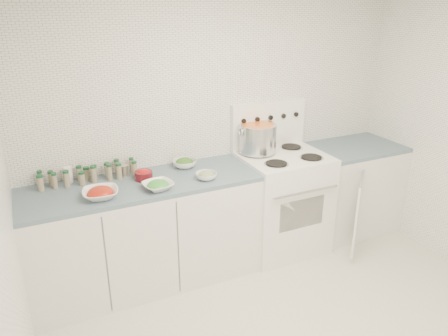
{
  "coord_description": "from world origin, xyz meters",
  "views": [
    {
      "loc": [
        -1.58,
        -1.92,
        2.26
      ],
      "look_at": [
        -0.13,
        1.14,
        0.93
      ],
      "focal_mm": 35.0,
      "sensor_mm": 36.0,
      "label": 1
    }
  ],
  "objects_px": {
    "stock_pot": "(258,137)",
    "bowl_snowpea": "(158,185)",
    "stove": "(281,199)",
    "bowl_tomato": "(100,193)"
  },
  "relations": [
    {
      "from": "stove",
      "to": "bowl_snowpea",
      "type": "xyz_separation_m",
      "value": [
        -1.22,
        -0.17,
        0.44
      ]
    },
    {
      "from": "stock_pot",
      "to": "bowl_snowpea",
      "type": "distance_m",
      "value": 1.1
    },
    {
      "from": "stock_pot",
      "to": "bowl_snowpea",
      "type": "relative_size",
      "value": 1.38
    },
    {
      "from": "bowl_tomato",
      "to": "bowl_snowpea",
      "type": "height_order",
      "value": "bowl_tomato"
    },
    {
      "from": "stock_pot",
      "to": "bowl_snowpea",
      "type": "xyz_separation_m",
      "value": [
        -1.04,
        -0.32,
        -0.15
      ]
    },
    {
      "from": "bowl_snowpea",
      "to": "bowl_tomato",
      "type": "bearing_deg",
      "value": 175.34
    },
    {
      "from": "bowl_tomato",
      "to": "bowl_snowpea",
      "type": "distance_m",
      "value": 0.42
    },
    {
      "from": "stock_pot",
      "to": "bowl_tomato",
      "type": "distance_m",
      "value": 1.49
    },
    {
      "from": "stove",
      "to": "stock_pot",
      "type": "bearing_deg",
      "value": 140.05
    },
    {
      "from": "stock_pot",
      "to": "bowl_snowpea",
      "type": "height_order",
      "value": "stock_pot"
    }
  ]
}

